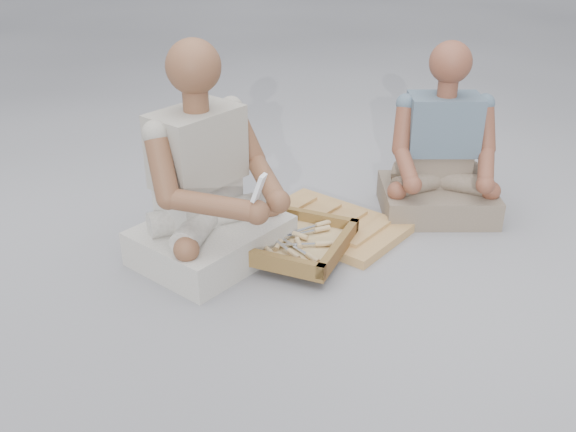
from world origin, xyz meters
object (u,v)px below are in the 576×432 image
Objects in this scene: carved_panel at (330,225)px; tool_tray at (281,239)px; craftsman at (208,189)px; companion at (441,159)px.

tool_tray is (-0.07, -0.30, 0.04)m from carved_panel.
companion is (0.62, 0.91, -0.04)m from craftsman.
companion is (0.32, 0.43, 0.24)m from carved_panel.
craftsman is (-0.23, -0.18, 0.24)m from tool_tray.
tool_tray reaches higher than carved_panel.
carved_panel is at bearing 19.58° from companion.
tool_tray is 0.77× the size of companion.
craftsman is (-0.29, -0.48, 0.28)m from carved_panel.
tool_tray is at bearing 133.71° from craftsman.
craftsman is at bearing -121.64° from carved_panel.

